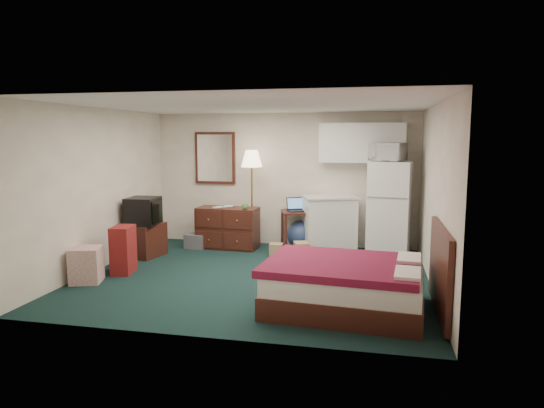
% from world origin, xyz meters
% --- Properties ---
extents(floor, '(5.00, 4.50, 0.01)m').
position_xyz_m(floor, '(0.00, 0.00, 0.00)').
color(floor, black).
rests_on(floor, ground).
extents(ceiling, '(5.00, 4.50, 0.01)m').
position_xyz_m(ceiling, '(0.00, 0.00, 2.50)').
color(ceiling, beige).
rests_on(ceiling, walls).
extents(walls, '(5.01, 4.51, 2.50)m').
position_xyz_m(walls, '(0.00, 0.00, 1.25)').
color(walls, beige).
rests_on(walls, floor).
extents(mirror, '(0.80, 0.06, 1.00)m').
position_xyz_m(mirror, '(-1.35, 2.22, 1.65)').
color(mirror, white).
rests_on(mirror, walls).
extents(upper_cabinets, '(1.50, 0.35, 0.70)m').
position_xyz_m(upper_cabinets, '(1.45, 2.08, 1.95)').
color(upper_cabinets, white).
rests_on(upper_cabinets, walls).
extents(headboard, '(0.06, 1.56, 1.00)m').
position_xyz_m(headboard, '(2.46, -1.11, 0.55)').
color(headboard, '#3D1715').
rests_on(headboard, walls).
extents(dresser, '(1.14, 0.55, 0.76)m').
position_xyz_m(dresser, '(-0.96, 1.72, 0.38)').
color(dresser, '#3D1715').
rests_on(dresser, floor).
extents(floor_lamp, '(0.43, 0.43, 1.82)m').
position_xyz_m(floor_lamp, '(-0.53, 1.87, 0.91)').
color(floor_lamp, '#B37A37').
rests_on(floor_lamp, floor).
extents(desk, '(0.70, 0.70, 0.71)m').
position_xyz_m(desk, '(0.32, 1.93, 0.35)').
color(desk, '#3D1715').
rests_on(desk, floor).
extents(exercise_ball, '(0.64, 0.64, 0.53)m').
position_xyz_m(exercise_ball, '(0.38, 1.96, 0.26)').
color(exercise_ball, navy).
rests_on(exercise_ball, floor).
extents(kitchen_counter, '(1.06, 0.93, 0.97)m').
position_xyz_m(kitchen_counter, '(0.90, 1.91, 0.49)').
color(kitchen_counter, white).
rests_on(kitchen_counter, floor).
extents(fridge, '(0.77, 0.77, 1.65)m').
position_xyz_m(fridge, '(1.96, 1.66, 0.83)').
color(fridge, white).
rests_on(fridge, floor).
extents(bed, '(1.92, 1.55, 0.58)m').
position_xyz_m(bed, '(1.39, -1.11, 0.29)').
color(bed, '#5A1024').
rests_on(bed, floor).
extents(tv_stand, '(0.67, 0.71, 0.57)m').
position_xyz_m(tv_stand, '(-2.21, 0.82, 0.28)').
color(tv_stand, '#3D1715').
rests_on(tv_stand, floor).
extents(suitcase, '(0.35, 0.48, 0.72)m').
position_xyz_m(suitcase, '(-2.01, -0.22, 0.36)').
color(suitcase, maroon).
rests_on(suitcase, floor).
extents(retail_box, '(0.51, 0.51, 0.50)m').
position_xyz_m(retail_box, '(-2.28, -0.77, 0.25)').
color(retail_box, silver).
rests_on(retail_box, floor).
extents(file_bin, '(0.40, 0.32, 0.27)m').
position_xyz_m(file_bin, '(-1.53, 1.58, 0.13)').
color(file_bin, '#5C5B64').
rests_on(file_bin, floor).
extents(cardboard_box_a, '(0.25, 0.21, 0.20)m').
position_xyz_m(cardboard_box_a, '(0.03, 1.40, 0.10)').
color(cardboard_box_a, tan).
rests_on(cardboard_box_a, floor).
extents(cardboard_box_b, '(0.32, 0.34, 0.28)m').
position_xyz_m(cardboard_box_b, '(0.51, 1.22, 0.14)').
color(cardboard_box_b, tan).
rests_on(cardboard_box_b, floor).
extents(laptop, '(0.43, 0.40, 0.24)m').
position_xyz_m(laptop, '(0.33, 1.89, 0.83)').
color(laptop, black).
rests_on(laptop, desk).
extents(crt_tv, '(0.53, 0.57, 0.47)m').
position_xyz_m(crt_tv, '(-2.16, 0.77, 0.80)').
color(crt_tv, black).
rests_on(crt_tv, tv_stand).
extents(microwave, '(0.64, 0.51, 0.38)m').
position_xyz_m(microwave, '(1.89, 1.65, 1.84)').
color(microwave, white).
rests_on(microwave, fridge).
extents(book_a, '(0.16, 0.05, 0.21)m').
position_xyz_m(book_a, '(-1.19, 1.70, 0.87)').
color(book_a, tan).
rests_on(book_a, dresser).
extents(book_b, '(0.17, 0.04, 0.23)m').
position_xyz_m(book_b, '(-1.05, 1.80, 0.87)').
color(book_b, tan).
rests_on(book_b, dresser).
extents(mug, '(0.13, 0.11, 0.12)m').
position_xyz_m(mug, '(-0.58, 1.58, 0.82)').
color(mug, '#4D8E3B').
rests_on(mug, dresser).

